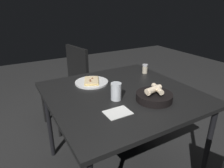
% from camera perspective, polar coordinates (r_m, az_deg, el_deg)
% --- Properties ---
extents(ground, '(8.00, 8.00, 0.00)m').
position_cam_1_polar(ground, '(1.95, 2.32, -22.79)').
color(ground, black).
extents(dining_table, '(1.08, 1.06, 0.75)m').
position_cam_1_polar(dining_table, '(1.54, 2.72, -4.31)').
color(dining_table, black).
rests_on(dining_table, ground).
extents(pizza_plate, '(0.28, 0.28, 0.04)m').
position_cam_1_polar(pizza_plate, '(1.68, -5.84, 0.61)').
color(pizza_plate, white).
rests_on(pizza_plate, dining_table).
extents(bread_basket, '(0.25, 0.25, 0.11)m').
position_cam_1_polar(bread_basket, '(1.40, 12.00, -3.32)').
color(bread_basket, black).
rests_on(bread_basket, dining_table).
extents(beer_glass, '(0.07, 0.07, 0.12)m').
position_cam_1_polar(beer_glass, '(1.38, 1.18, -2.38)').
color(beer_glass, silver).
rests_on(beer_glass, dining_table).
extents(pepper_shaker, '(0.05, 0.05, 0.09)m').
position_cam_1_polar(pepper_shaker, '(1.93, 9.40, 4.19)').
color(pepper_shaker, '#BFB299').
rests_on(pepper_shaker, dining_table).
extents(napkin, '(0.16, 0.12, 0.00)m').
position_cam_1_polar(napkin, '(1.24, 1.65, -8.16)').
color(napkin, white).
rests_on(napkin, dining_table).
extents(chair_far, '(0.52, 0.52, 0.92)m').
position_cam_1_polar(chair_far, '(2.38, -11.99, 0.70)').
color(chair_far, '#2D2D2D').
rests_on(chair_far, ground).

